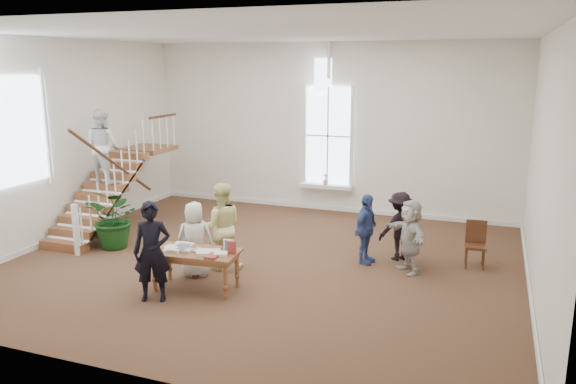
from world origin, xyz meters
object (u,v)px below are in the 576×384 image
at_px(woman_cluster_a, 366,229).
at_px(woman_cluster_b, 400,226).
at_px(woman_cluster_c, 410,236).
at_px(side_chair, 476,241).
at_px(library_table, 195,255).
at_px(police_officer, 152,252).
at_px(floor_plant, 115,218).
at_px(person_yellow, 221,226).
at_px(elderly_woman, 195,239).

distance_m(woman_cluster_a, woman_cluster_b, 0.75).
xyz_separation_m(woman_cluster_c, side_chair, (1.18, 0.78, -0.21)).
bearing_deg(woman_cluster_a, side_chair, -61.00).
xyz_separation_m(library_table, woman_cluster_c, (3.42, 2.19, 0.08)).
relative_size(police_officer, woman_cluster_c, 1.19).
xyz_separation_m(police_officer, woman_cluster_b, (3.57, 3.49, -0.15)).
bearing_deg(floor_plant, library_table, -27.63).
xyz_separation_m(woman_cluster_a, floor_plant, (-5.31, -0.93, -0.05)).
relative_size(police_officer, person_yellow, 1.00).
bearing_deg(side_chair, elderly_woman, -159.06).
distance_m(elderly_woman, woman_cluster_c, 4.09).
height_order(woman_cluster_a, woman_cluster_c, woman_cluster_c).
xyz_separation_m(floor_plant, side_chair, (7.39, 1.52, -0.16)).
distance_m(person_yellow, woman_cluster_a, 2.88).
xyz_separation_m(woman_cluster_a, woman_cluster_c, (0.90, -0.20, 0.01)).
distance_m(library_table, side_chair, 5.48).
bearing_deg(person_yellow, library_table, 63.53).
xyz_separation_m(library_table, person_yellow, (-0.05, 1.11, 0.22)).
bearing_deg(woman_cluster_c, woman_cluster_b, 168.82).
bearing_deg(person_yellow, woman_cluster_b, 179.89).
height_order(library_table, woman_cluster_a, woman_cluster_a).
bearing_deg(police_officer, library_table, 32.98).
xyz_separation_m(library_table, police_officer, (-0.45, -0.64, 0.22)).
relative_size(library_table, side_chair, 1.74).
distance_m(library_table, woman_cluster_a, 3.48).
height_order(woman_cluster_b, floor_plant, woman_cluster_b).
xyz_separation_m(library_table, side_chair, (4.60, 2.98, -0.14)).
height_order(elderly_woman, side_chair, elderly_woman).
bearing_deg(woman_cluster_a, elderly_woman, 135.27).
bearing_deg(woman_cluster_b, woman_cluster_a, -6.19).
bearing_deg(side_chair, person_yellow, -162.73).
relative_size(police_officer, side_chair, 1.87).
bearing_deg(woman_cluster_c, library_table, -93.28).
distance_m(woman_cluster_b, woman_cluster_c, 0.72).
distance_m(library_table, floor_plant, 3.15).
xyz_separation_m(woman_cluster_b, floor_plant, (-5.91, -1.38, -0.04)).
bearing_deg(woman_cluster_b, person_yellow, -14.29).
height_order(woman_cluster_c, floor_plant, woman_cluster_c).
bearing_deg(police_officer, floor_plant, 115.75).
bearing_deg(woman_cluster_c, woman_cluster_a, -138.48).
xyz_separation_m(elderly_woman, woman_cluster_c, (3.77, 1.59, 0.00)).
xyz_separation_m(person_yellow, side_chair, (4.65, 1.87, -0.35)).
distance_m(woman_cluster_b, floor_plant, 6.07).
bearing_deg(side_chair, woman_cluster_b, -179.49).
bearing_deg(police_officer, woman_cluster_a, 23.36).
height_order(elderly_woman, woman_cluster_c, woman_cluster_c).
distance_m(police_officer, floor_plant, 3.16).
bearing_deg(police_officer, woman_cluster_c, 13.96).
relative_size(elderly_woman, floor_plant, 1.08).
bearing_deg(library_table, woman_cluster_b, 37.43).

